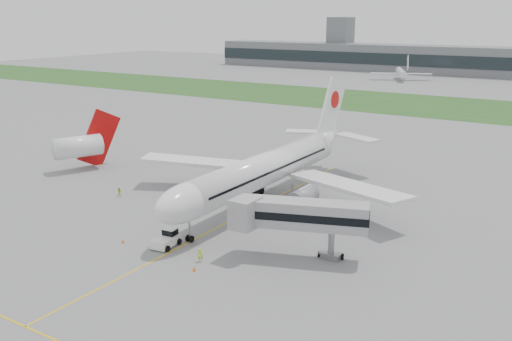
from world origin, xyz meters
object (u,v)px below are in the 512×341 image
Objects in this scene: ground_crew_near at (200,255)px; neighbor_aircraft at (81,146)px; airliner at (268,167)px; jet_bridge at (296,215)px; pushback_tug at (167,239)px.

ground_crew_near is 50.68m from neighbor_aircraft.
jet_bridge is (14.12, -16.92, -0.13)m from airliner.
pushback_tug reaches higher than ground_crew_near.
neighbor_aircraft reaches higher than ground_crew_near.
pushback_tug is (-1.69, -22.44, -4.73)m from airliner.
airliner is at bearing 110.12° from jet_bridge.
airliner is 25.12m from ground_crew_near.
pushback_tug is 6.92m from ground_crew_near.
neighbor_aircraft is (-38.80, 20.28, 3.76)m from pushback_tug.
jet_bridge is (15.81, 5.52, 4.60)m from pushback_tug.
pushback_tug is 2.36× the size of ground_crew_near.
neighbor_aircraft is at bearing -52.53° from ground_crew_near.
airliner is at bearing -105.00° from ground_crew_near.
airliner is 22.04m from jet_bridge.
airliner is 12.89× the size of pushback_tug.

